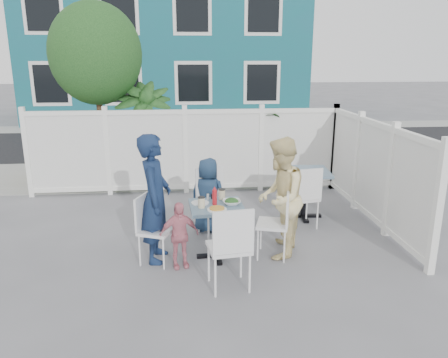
{
  "coord_description": "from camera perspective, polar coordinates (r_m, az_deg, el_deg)",
  "views": [
    {
      "loc": [
        0.06,
        -5.75,
        2.54
      ],
      "look_at": [
        0.6,
        -0.09,
        0.95
      ],
      "focal_mm": 35.0,
      "sensor_mm": 36.0,
      "label": 1
    }
  ],
  "objects": [
    {
      "name": "ground",
      "position": [
        6.28,
        -5.58,
        -8.27
      ],
      "size": [
        80.0,
        80.0,
        0.0
      ],
      "primitive_type": "plane",
      "color": "slate"
    },
    {
      "name": "near_sidewalk",
      "position": [
        9.88,
        -5.6,
        0.7
      ],
      "size": [
        24.0,
        2.6,
        0.01
      ],
      "primitive_type": "cube",
      "color": "gray",
      "rests_on": "ground"
    },
    {
      "name": "street",
      "position": [
        13.49,
        -5.6,
        4.73
      ],
      "size": [
        24.0,
        5.0,
        0.01
      ],
      "primitive_type": "cube",
      "color": "black",
      "rests_on": "ground"
    },
    {
      "name": "far_sidewalk",
      "position": [
        16.54,
        -5.61,
        6.75
      ],
      "size": [
        24.0,
        1.6,
        0.01
      ],
      "primitive_type": "cube",
      "color": "gray",
      "rests_on": "ground"
    },
    {
      "name": "building",
      "position": [
        19.75,
        -7.36,
        16.86
      ],
      "size": [
        11.0,
        6.0,
        6.0
      ],
      "color": "#146068",
      "rests_on": "ground"
    },
    {
      "name": "fence_back",
      "position": [
        8.33,
        -5.05,
        3.43
      ],
      "size": [
        5.86,
        0.08,
        1.6
      ],
      "color": "white",
      "rests_on": "ground"
    },
    {
      "name": "fence_right",
      "position": [
        7.21,
        18.82,
        0.71
      ],
      "size": [
        0.08,
        3.66,
        1.6
      ],
      "rotation": [
        0.0,
        0.0,
        1.57
      ],
      "color": "white",
      "rests_on": "ground"
    },
    {
      "name": "tree",
      "position": [
        9.2,
        -16.43,
        15.37
      ],
      "size": [
        1.8,
        1.62,
        3.59
      ],
      "color": "#382316",
      "rests_on": "ground"
    },
    {
      "name": "utility_cabinet",
      "position": [
        10.3,
        -20.55,
        3.77
      ],
      "size": [
        0.65,
        0.47,
        1.19
      ],
      "primitive_type": "cube",
      "rotation": [
        0.0,
        0.0,
        -0.01
      ],
      "color": "gold",
      "rests_on": "ground"
    },
    {
      "name": "potted_shrub_a",
      "position": [
        9.01,
        -10.45,
        5.77
      ],
      "size": [
        1.32,
        1.32,
        2.07
      ],
      "primitive_type": "imported",
      "rotation": [
        0.0,
        0.0,
        0.15
      ],
      "color": "#153817",
      "rests_on": "ground"
    },
    {
      "name": "potted_shrub_b",
      "position": [
        9.08,
        5.26,
        4.32
      ],
      "size": [
        1.83,
        1.81,
        1.53
      ],
      "primitive_type": "imported",
      "rotation": [
        0.0,
        0.0,
        5.55
      ],
      "color": "#153817",
      "rests_on": "ground"
    },
    {
      "name": "main_table",
      "position": [
        5.63,
        -0.97,
        -5.0
      ],
      "size": [
        0.71,
        0.71,
        0.71
      ],
      "rotation": [
        0.0,
        0.0,
        0.05
      ],
      "color": "#3D5B74",
      "rests_on": "ground"
    },
    {
      "name": "spare_table",
      "position": [
        7.14,
        10.52,
        -0.28
      ],
      "size": [
        0.81,
        0.81,
        0.79
      ],
      "rotation": [
        0.0,
        0.0,
        -0.09
      ],
      "color": "#3D5B74",
      "rests_on": "ground"
    },
    {
      "name": "chair_left",
      "position": [
        5.6,
        -9.54,
        -5.78
      ],
      "size": [
        0.51,
        0.51,
        0.88
      ],
      "rotation": [
        0.0,
        0.0,
        -1.95
      ],
      "color": "white",
      "rests_on": "ground"
    },
    {
      "name": "chair_right",
      "position": [
        5.69,
        7.2,
        -5.08
      ],
      "size": [
        0.5,
        0.51,
        0.92
      ],
      "rotation": [
        0.0,
        0.0,
        1.28
      ],
      "color": "white",
      "rests_on": "ground"
    },
    {
      "name": "chair_back",
      "position": [
        6.42,
        -1.46,
        -2.24
      ],
      "size": [
        0.56,
        0.55,
        0.97
      ],
      "rotation": [
        0.0,
        0.0,
        3.49
      ],
      "color": "white",
      "rests_on": "ground"
    },
    {
      "name": "chair_near",
      "position": [
        4.82,
        0.87,
        -8.35
      ],
      "size": [
        0.51,
        0.49,
        1.0
      ],
      "rotation": [
        0.0,
        0.0,
        0.13
      ],
      "color": "white",
      "rests_on": "ground"
    },
    {
      "name": "chair_spare",
      "position": [
        6.67,
        10.46,
        -1.86
      ],
      "size": [
        0.51,
        0.5,
        0.97
      ],
      "rotation": [
        0.0,
        0.0,
        0.19
      ],
      "color": "white",
      "rests_on": "ground"
    },
    {
      "name": "man",
      "position": [
        5.55,
        -8.99,
        -2.54
      ],
      "size": [
        0.44,
        0.63,
        1.65
      ],
      "primitive_type": "imported",
      "rotation": [
        0.0,
        0.0,
        1.49
      ],
      "color": "#132445",
      "rests_on": "ground"
    },
    {
      "name": "woman",
      "position": [
        5.66,
        7.31,
        -2.48
      ],
      "size": [
        0.82,
        0.92,
        1.58
      ],
      "primitive_type": "imported",
      "rotation": [
        0.0,
        0.0,
        -1.92
      ],
      "color": "#EBC64E",
      "rests_on": "ground"
    },
    {
      "name": "boy",
      "position": [
        6.47,
        -2.07,
        -2.15
      ],
      "size": [
        0.65,
        0.55,
        1.13
      ],
      "primitive_type": "imported",
      "rotation": [
        0.0,
        0.0,
        2.72
      ],
      "color": "#1C324E",
      "rests_on": "ground"
    },
    {
      "name": "toddler",
      "position": [
        5.44,
        -5.9,
        -7.29
      ],
      "size": [
        0.53,
        0.32,
        0.85
      ],
      "primitive_type": "imported",
      "rotation": [
        0.0,
        0.0,
        0.23
      ],
      "color": "pink",
      "rests_on": "ground"
    },
    {
      "name": "plate_main",
      "position": [
        5.4,
        -0.92,
        -4.0
      ],
      "size": [
        0.24,
        0.24,
        0.02
      ],
      "primitive_type": "cylinder",
      "color": "white",
      "rests_on": "main_table"
    },
    {
      "name": "plate_side",
      "position": [
        5.65,
        -3.17,
        -3.12
      ],
      "size": [
        0.23,
        0.23,
        0.02
      ],
      "primitive_type": "cylinder",
      "color": "white",
      "rests_on": "main_table"
    },
    {
      "name": "salad_bowl",
      "position": [
        5.6,
        1.01,
        -3.06
      ],
      "size": [
        0.23,
        0.23,
        0.06
      ],
      "primitive_type": "imported",
      "color": "white",
      "rests_on": "main_table"
    },
    {
      "name": "coffee_cup_a",
      "position": [
        5.47,
        -2.97,
        -3.11
      ],
      "size": [
        0.09,
        0.09,
        0.13
      ],
      "primitive_type": "cylinder",
      "color": "beige",
      "rests_on": "main_table"
    },
    {
      "name": "coffee_cup_b",
      "position": [
        5.78,
        -0.28,
        -2.05
      ],
      "size": [
        0.09,
        0.09,
        0.13
      ],
      "primitive_type": "cylinder",
      "color": "beige",
      "rests_on": "main_table"
    },
    {
      "name": "ketchup_bottle",
      "position": [
        5.57,
        -1.23,
        -2.4
      ],
      "size": [
        0.06,
        0.06,
        0.19
      ],
      "primitive_type": "cylinder",
      "color": "#AD181F",
      "rests_on": "main_table"
    },
    {
      "name": "salt_shaker",
      "position": [
        5.79,
        -2.11,
        -2.33
      ],
      "size": [
        0.03,
        0.03,
        0.08
      ],
      "primitive_type": "cylinder",
      "color": "white",
      "rests_on": "main_table"
    },
    {
      "name": "pepper_shaker",
      "position": [
        5.81,
        -1.57,
        -2.28
      ],
      "size": [
        0.03,
        0.03,
        0.07
      ],
      "primitive_type": "cylinder",
      "color": "black",
      "rests_on": "main_table"
    }
  ]
}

